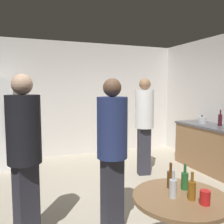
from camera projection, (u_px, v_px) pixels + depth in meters
name	position (u px, v px, depth m)	size (l,w,h in m)	color
ground_plane	(115.00, 204.00, 3.52)	(5.20, 5.20, 0.10)	#B2A893
wall_back	(74.00, 99.00, 5.81)	(5.32, 0.06, 2.70)	silver
kitchen_counter	(214.00, 148.00, 4.72)	(0.64, 1.72, 0.90)	olive
kettle	(202.00, 120.00, 4.95)	(0.24, 0.17, 0.18)	#B2B2B7
wine_bottle_on_counter	(220.00, 120.00, 4.66)	(0.08, 0.08, 0.31)	#3F141E
foreground_table	(180.00, 208.00, 2.04)	(0.80, 0.80, 0.73)	olive
beer_bottle_amber	(192.00, 190.00, 1.95)	(0.06, 0.06, 0.23)	#8C5919
beer_bottle_brown	(170.00, 179.00, 2.18)	(0.06, 0.06, 0.23)	#593314
beer_bottle_green	(185.00, 180.00, 2.15)	(0.06, 0.06, 0.23)	#26662D
beer_bottle_clear	(173.00, 188.00, 1.99)	(0.06, 0.06, 0.23)	silver
plastic_cup_red	(205.00, 198.00, 1.87)	(0.08, 0.08, 0.11)	red
person_in_white_shirt	(144.00, 119.00, 4.49)	(0.40, 0.40, 1.80)	#2D2D38
person_in_black_shirt	(24.00, 147.00, 2.45)	(0.46, 0.46, 1.77)	#2D2D38
person_in_navy_shirt	(112.00, 143.00, 2.70)	(0.40, 0.40, 1.74)	#2D2D38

